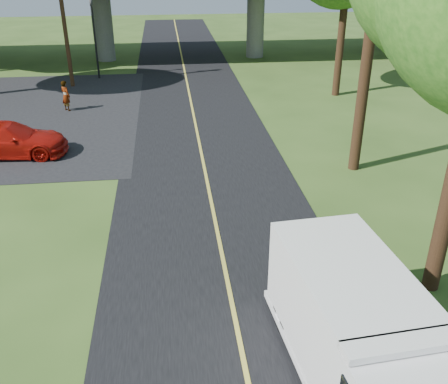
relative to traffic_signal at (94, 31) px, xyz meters
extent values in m
plane|color=#324D1B|center=(6.00, -26.00, -3.20)|extent=(120.00, 120.00, 0.00)
cube|color=black|center=(6.00, -16.00, -3.19)|extent=(7.00, 90.00, 0.02)
cube|color=gold|center=(6.00, -16.00, -3.17)|extent=(0.12, 90.00, 0.01)
cylinder|color=slate|center=(0.00, 6.00, -0.50)|extent=(1.40, 1.40, 5.40)
cylinder|color=slate|center=(12.00, 6.00, -0.50)|extent=(1.40, 1.40, 5.40)
cylinder|color=slate|center=(24.00, 6.00, -0.50)|extent=(1.40, 1.40, 5.40)
cylinder|color=black|center=(0.00, 0.00, -0.60)|extent=(0.14, 0.14, 5.20)
imported|color=black|center=(0.00, 0.00, 1.40)|extent=(0.18, 0.22, 1.10)
cylinder|color=#472D19|center=(-1.50, -2.00, 1.30)|extent=(0.26, 0.26, 9.00)
cylinder|color=#382314|center=(12.20, -17.00, 0.65)|extent=(0.44, 0.44, 7.70)
cylinder|color=#382314|center=(15.00, -6.00, 0.13)|extent=(0.44, 0.44, 6.65)
cube|color=white|center=(8.13, -27.28, -1.67)|extent=(2.52, 4.18, 2.05)
cube|color=white|center=(8.16, -27.64, -2.93)|extent=(2.62, 5.46, 0.16)
cylinder|color=black|center=(7.10, -26.17, -2.79)|extent=(0.32, 0.84, 0.82)
cylinder|color=black|center=(8.96, -26.02, -2.79)|extent=(0.32, 0.84, 0.82)
imported|color=#B0130A|center=(-2.44, -13.83, -2.46)|extent=(5.18, 2.34, 1.47)
imported|color=gray|center=(-0.97, -7.40, -2.35)|extent=(0.73, 0.72, 1.70)
camera|label=1|loc=(4.59, -35.35, 5.26)|focal=40.00mm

